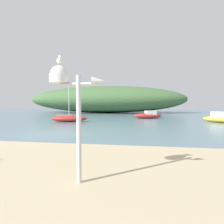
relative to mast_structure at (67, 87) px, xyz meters
The scene contains 7 objects.
ground_plane 9.41m from the mast_structure, 119.98° to the left, with size 120.00×120.00×0.00m, color slate.
distant_hill 39.55m from the mast_structure, 99.70° to the left, with size 36.54×12.53×6.15m, color #476B3D.
mast_structure is the anchor object (origin of this frame).
seagull_on_radar 0.69m from the mast_structure, behind, with size 0.24×0.28×0.22m.
motorboat_mid_channel 21.49m from the mast_structure, 60.26° to the left, with size 4.02×2.97×1.22m.
motorboat_centre_water 23.55m from the mast_structure, 83.41° to the left, with size 4.37×2.70×1.10m.
sailboat_east_reach 18.14m from the mast_structure, 111.76° to the left, with size 4.41×2.32×4.95m.
Camera 1 is at (6.36, -12.28, 2.16)m, focal length 30.41 mm.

